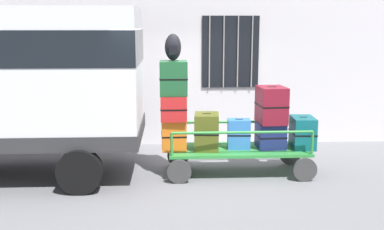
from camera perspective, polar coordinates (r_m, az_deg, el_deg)
ground_plane at (r=8.07m, az=0.14°, el=-7.32°), size 40.00×40.00×0.00m
building_wall at (r=9.88m, az=-0.50°, el=10.78°), size 12.00×0.38×5.00m
luggage_cart at (r=8.04m, az=5.79°, el=-4.73°), size 2.48×1.01×0.45m
cart_railing at (r=7.93m, az=5.85°, el=-1.82°), size 2.37×0.87×0.41m
suitcase_left_bottom at (r=7.86m, az=-2.27°, el=-2.44°), size 0.44×0.45×0.53m
suitcase_left_middle at (r=7.75m, az=-2.30°, el=0.95°), size 0.44×0.54×0.42m
suitcase_left_top at (r=7.70m, az=-2.33°, el=4.62°), size 0.47×0.49×0.58m
suitcase_midleft_bottom at (r=7.85m, az=1.82°, el=-2.08°), size 0.46×0.54×0.63m
suitcase_center_bottom at (r=7.95m, az=5.84°, el=-2.36°), size 0.41×0.30×0.52m
suitcase_midright_bottom at (r=8.10m, az=9.73°, el=-2.51°), size 0.49×0.48×0.44m
suitcase_midright_middle at (r=7.99m, az=9.85°, el=1.25°), size 0.50×0.60×0.63m
suitcase_right_bottom at (r=8.20m, az=13.60°, el=-2.12°), size 0.41×0.57×0.55m
backpack at (r=7.69m, az=-2.38°, el=8.42°), size 0.27×0.22×0.44m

